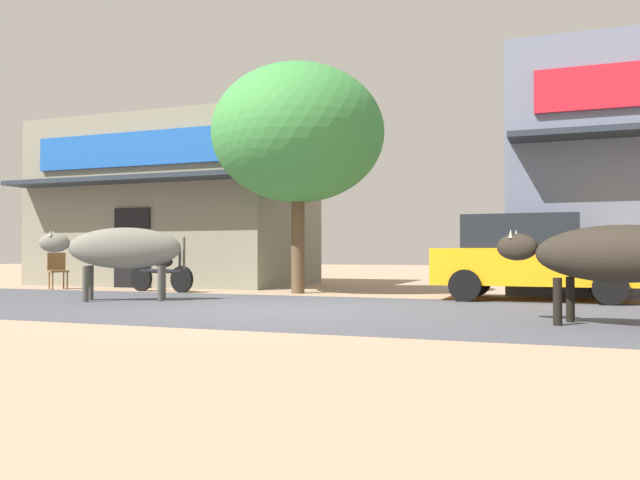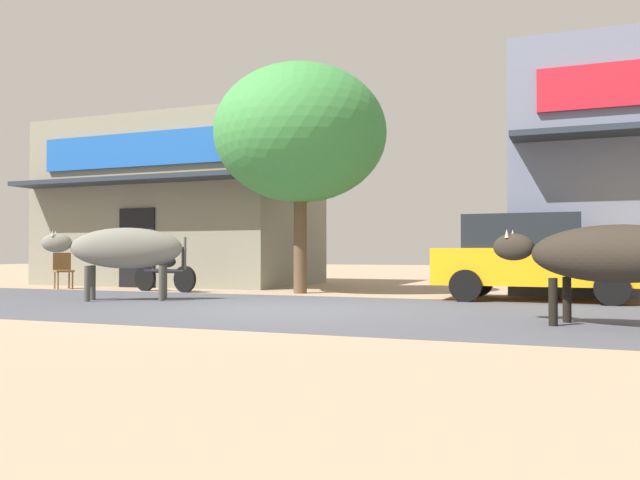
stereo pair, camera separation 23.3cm
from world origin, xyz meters
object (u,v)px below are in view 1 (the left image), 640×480
(roadside_tree, at_px, (298,134))
(parked_motorcycle, at_px, (162,272))
(parked_hatchback_car, at_px, (532,256))
(cafe_chair_near_tree, at_px, (58,269))
(cow_near_brown, at_px, (122,249))
(cow_far_dark, at_px, (614,255))

(roadside_tree, bearing_deg, parked_motorcycle, -168.89)
(parked_hatchback_car, xyz_separation_m, cafe_chair_near_tree, (-11.44, -0.10, -0.33))
(cow_near_brown, height_order, cow_far_dark, cow_near_brown)
(cow_near_brown, bearing_deg, roadside_tree, 56.16)
(roadside_tree, distance_m, cow_near_brown, 4.80)
(cow_near_brown, bearing_deg, parked_motorcycle, 109.18)
(parked_hatchback_car, height_order, cow_near_brown, parked_hatchback_car)
(cow_near_brown, bearing_deg, cafe_chair_near_tree, 145.56)
(parked_motorcycle, distance_m, cow_near_brown, 2.92)
(roadside_tree, xyz_separation_m, parked_hatchback_car, (5.05, -0.39, -2.77))
(cow_near_brown, relative_size, cafe_chair_near_tree, 2.74)
(cow_near_brown, distance_m, cow_far_dark, 8.58)
(parked_hatchback_car, relative_size, cow_far_dark, 1.46)
(roadside_tree, relative_size, parked_motorcycle, 2.83)
(roadside_tree, bearing_deg, cow_near_brown, -123.84)
(cow_near_brown, xyz_separation_m, cow_far_dark, (8.45, -1.51, -0.10))
(parked_motorcycle, height_order, cafe_chair_near_tree, parked_motorcycle)
(parked_motorcycle, xyz_separation_m, cow_near_brown, (0.94, -2.71, 0.52))
(parked_motorcycle, bearing_deg, roadside_tree, 11.11)
(parked_hatchback_car, distance_m, cafe_chair_near_tree, 11.44)
(roadside_tree, distance_m, cow_far_dark, 8.34)
(parked_hatchback_car, distance_m, cow_far_dark, 4.61)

